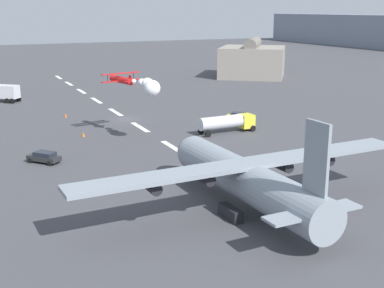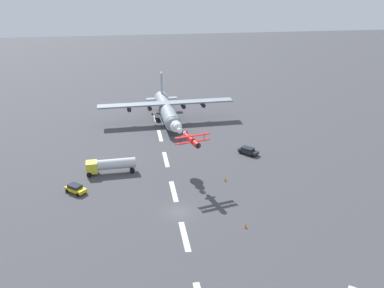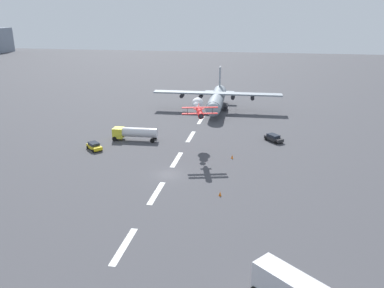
{
  "view_description": "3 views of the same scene",
  "coord_description": "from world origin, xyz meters",
  "px_view_note": "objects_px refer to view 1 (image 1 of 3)",
  "views": [
    {
      "loc": [
        89.17,
        -28.11,
        19.75
      ],
      "look_at": [
        28.54,
        0.0,
        2.09
      ],
      "focal_mm": 48.06,
      "sensor_mm": 36.0,
      "label": 1
    },
    {
      "loc": [
        -61.69,
        7.46,
        37.75
      ],
      "look_at": [
        10.3,
        -3.94,
        8.02
      ],
      "focal_mm": 39.55,
      "sensor_mm": 36.0,
      "label": 2
    },
    {
      "loc": [
        -59.35,
        -15.27,
        26.72
      ],
      "look_at": [
        10.47,
        -2.4,
        2.24
      ],
      "focal_mm": 35.75,
      "sensor_mm": 36.0,
      "label": 3
    }
  ],
  "objects_px": {
    "traffic_cone_near": "(66,115)",
    "airport_staff_sedan": "(238,116)",
    "stunt_biplane_red": "(141,84)",
    "fuel_tanker_truck": "(227,122)",
    "traffic_cone_far": "(83,134)",
    "cargo_transport_plane": "(241,176)",
    "followme_car_yellow": "(44,157)"
  },
  "relations": [
    {
      "from": "stunt_biplane_red",
      "to": "traffic_cone_near",
      "type": "distance_m",
      "value": 24.95
    },
    {
      "from": "traffic_cone_near",
      "to": "airport_staff_sedan",
      "type": "bearing_deg",
      "value": 59.81
    },
    {
      "from": "traffic_cone_near",
      "to": "fuel_tanker_truck",
      "type": "bearing_deg",
      "value": 42.49
    },
    {
      "from": "cargo_transport_plane",
      "to": "stunt_biplane_red",
      "type": "bearing_deg",
      "value": 179.66
    },
    {
      "from": "cargo_transport_plane",
      "to": "followme_car_yellow",
      "type": "distance_m",
      "value": 29.27
    },
    {
      "from": "fuel_tanker_truck",
      "to": "traffic_cone_near",
      "type": "distance_m",
      "value": 31.99
    },
    {
      "from": "followme_car_yellow",
      "to": "traffic_cone_far",
      "type": "bearing_deg",
      "value": 146.32
    },
    {
      "from": "cargo_transport_plane",
      "to": "airport_staff_sedan",
      "type": "relative_size",
      "value": 8.69
    },
    {
      "from": "followme_car_yellow",
      "to": "traffic_cone_near",
      "type": "relative_size",
      "value": 6.04
    },
    {
      "from": "fuel_tanker_truck",
      "to": "followme_car_yellow",
      "type": "bearing_deg",
      "value": -80.9
    },
    {
      "from": "traffic_cone_far",
      "to": "fuel_tanker_truck",
      "type": "bearing_deg",
      "value": 71.83
    },
    {
      "from": "followme_car_yellow",
      "to": "traffic_cone_far",
      "type": "xyz_separation_m",
      "value": [
        -12.08,
        8.05,
        -0.44
      ]
    },
    {
      "from": "cargo_transport_plane",
      "to": "airport_staff_sedan",
      "type": "bearing_deg",
      "value": 150.62
    },
    {
      "from": "cargo_transport_plane",
      "to": "traffic_cone_near",
      "type": "distance_m",
      "value": 53.56
    },
    {
      "from": "stunt_biplane_red",
      "to": "fuel_tanker_truck",
      "type": "bearing_deg",
      "value": 85.24
    },
    {
      "from": "airport_staff_sedan",
      "to": "cargo_transport_plane",
      "type": "bearing_deg",
      "value": -29.38
    },
    {
      "from": "cargo_transport_plane",
      "to": "followme_car_yellow",
      "type": "relative_size",
      "value": 8.07
    },
    {
      "from": "fuel_tanker_truck",
      "to": "airport_staff_sedan",
      "type": "relative_size",
      "value": 2.35
    },
    {
      "from": "cargo_transport_plane",
      "to": "traffic_cone_far",
      "type": "bearing_deg",
      "value": -168.33
    },
    {
      "from": "stunt_biplane_red",
      "to": "traffic_cone_far",
      "type": "xyz_separation_m",
      "value": [
        -6.06,
        -7.76,
        -8.32
      ]
    },
    {
      "from": "fuel_tanker_truck",
      "to": "traffic_cone_far",
      "type": "bearing_deg",
      "value": -108.17
    },
    {
      "from": "cargo_transport_plane",
      "to": "stunt_biplane_red",
      "type": "height_order",
      "value": "cargo_transport_plane"
    },
    {
      "from": "airport_staff_sedan",
      "to": "traffic_cone_far",
      "type": "bearing_deg",
      "value": -89.72
    },
    {
      "from": "stunt_biplane_red",
      "to": "traffic_cone_far",
      "type": "relative_size",
      "value": 18.11
    },
    {
      "from": "cargo_transport_plane",
      "to": "followme_car_yellow",
      "type": "height_order",
      "value": "cargo_transport_plane"
    },
    {
      "from": "stunt_biplane_red",
      "to": "fuel_tanker_truck",
      "type": "xyz_separation_m",
      "value": [
        1.19,
        14.33,
        -6.94
      ]
    },
    {
      "from": "airport_staff_sedan",
      "to": "traffic_cone_near",
      "type": "xyz_separation_m",
      "value": [
        -16.18,
        -27.81,
        -0.44
      ]
    },
    {
      "from": "stunt_biplane_red",
      "to": "fuel_tanker_truck",
      "type": "height_order",
      "value": "stunt_biplane_red"
    },
    {
      "from": "stunt_biplane_red",
      "to": "traffic_cone_near",
      "type": "bearing_deg",
      "value": -162.03
    },
    {
      "from": "cargo_transport_plane",
      "to": "stunt_biplane_red",
      "type": "relative_size",
      "value": 2.69
    },
    {
      "from": "stunt_biplane_red",
      "to": "fuel_tanker_truck",
      "type": "distance_m",
      "value": 15.97
    },
    {
      "from": "stunt_biplane_red",
      "to": "fuel_tanker_truck",
      "type": "relative_size",
      "value": 1.37
    }
  ]
}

